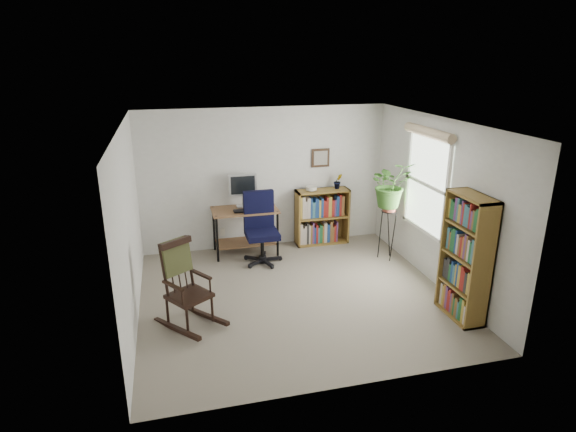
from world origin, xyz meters
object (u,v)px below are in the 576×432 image
object	(u,v)px
desk	(245,231)
office_chair	(262,229)
low_bookshelf	(322,217)
tall_bookshelf	(466,258)
rocking_chair	(188,285)

from	to	relation	value
desk	office_chair	world-z (taller)	office_chair
desk	low_bookshelf	distance (m)	1.40
low_bookshelf	tall_bookshelf	xyz separation A→B (m)	(0.94, -2.85, 0.32)
desk	rocking_chair	distance (m)	2.35
desk	low_bookshelf	world-z (taller)	low_bookshelf
rocking_chair	tall_bookshelf	bearing A→B (deg)	-44.71
desk	low_bookshelf	bearing A→B (deg)	4.94
desk	office_chair	distance (m)	0.54
office_chair	desk	bearing A→B (deg)	111.63
office_chair	tall_bookshelf	xyz separation A→B (m)	(2.14, -2.26, 0.23)
desk	office_chair	xyz separation A→B (m)	(0.19, -0.47, 0.19)
low_bookshelf	tall_bookshelf	distance (m)	3.02
rocking_chair	tall_bookshelf	world-z (taller)	tall_bookshelf
office_chair	low_bookshelf	xyz separation A→B (m)	(1.19, 0.59, -0.09)
office_chair	low_bookshelf	world-z (taller)	office_chair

